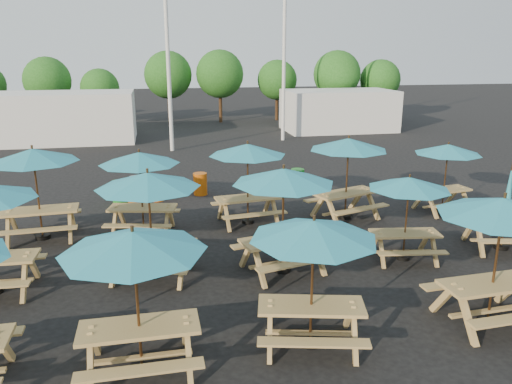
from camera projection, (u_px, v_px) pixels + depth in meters
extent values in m
plane|color=black|center=(267.00, 246.00, 13.38)|extent=(120.00, 120.00, 0.00)
cube|color=#AE814D|center=(2.00, 259.00, 11.38)|extent=(1.94, 0.33, 0.04)
cube|color=#AE814D|center=(40.00, 210.00, 13.72)|extent=(2.06, 0.91, 0.07)
cube|color=#AE814D|center=(37.00, 230.00, 13.12)|extent=(2.03, 0.41, 0.04)
cube|color=#AE814D|center=(45.00, 213.00, 14.49)|extent=(2.03, 0.41, 0.04)
cylinder|color=black|center=(43.00, 237.00, 13.93)|extent=(0.40, 0.40, 0.11)
cylinder|color=brown|center=(38.00, 194.00, 13.59)|extent=(0.05, 0.05, 2.58)
cone|color=teal|center=(33.00, 155.00, 13.30)|extent=(2.55, 2.55, 0.36)
cube|color=#AE814D|center=(139.00, 327.00, 7.99)|extent=(1.93, 0.77, 0.06)
cube|color=#AE814D|center=(140.00, 370.00, 7.41)|extent=(1.92, 0.29, 0.04)
cube|color=#AE814D|center=(141.00, 322.00, 8.73)|extent=(1.92, 0.29, 0.04)
cylinder|color=black|center=(142.00, 367.00, 8.19)|extent=(0.38, 0.38, 0.11)
cylinder|color=brown|center=(137.00, 303.00, 7.87)|extent=(0.05, 0.05, 2.45)
cone|color=teal|center=(133.00, 242.00, 7.59)|extent=(2.31, 2.31, 0.34)
cube|color=#AE814D|center=(152.00, 244.00, 11.39)|extent=(2.10, 1.28, 0.07)
cube|color=#AE814D|center=(143.00, 270.00, 10.78)|extent=(1.96, 0.80, 0.04)
cube|color=#AE814D|center=(161.00, 245.00, 12.16)|extent=(1.96, 0.80, 0.04)
cylinder|color=black|center=(154.00, 274.00, 11.59)|extent=(0.39, 0.39, 0.11)
cylinder|color=brown|center=(151.00, 225.00, 11.26)|extent=(0.05, 0.05, 2.51)
cone|color=teal|center=(148.00, 180.00, 10.98)|extent=(2.89, 2.89, 0.35)
cube|color=#AE814D|center=(142.00, 208.00, 14.13)|extent=(1.99, 1.11, 0.06)
cube|color=#AE814D|center=(137.00, 226.00, 13.55)|extent=(1.89, 0.66, 0.04)
cube|color=#AE814D|center=(149.00, 210.00, 14.88)|extent=(1.89, 0.66, 0.04)
cylinder|color=black|center=(144.00, 232.00, 14.33)|extent=(0.38, 0.38, 0.10)
cylinder|color=brown|center=(142.00, 193.00, 14.01)|extent=(0.05, 0.05, 2.40)
cone|color=teal|center=(139.00, 158.00, 13.74)|extent=(2.66, 2.66, 0.33)
cube|color=#AE814D|center=(311.00, 306.00, 8.71)|extent=(1.97, 1.13, 0.06)
cube|color=#AE814D|center=(314.00, 343.00, 8.14)|extent=(1.86, 0.68, 0.04)
cube|color=#AE814D|center=(308.00, 302.00, 9.45)|extent=(1.86, 0.68, 0.04)
cylinder|color=black|center=(310.00, 342.00, 8.91)|extent=(0.37, 0.37, 0.10)
cylinder|color=brown|center=(312.00, 284.00, 8.60)|extent=(0.05, 0.05, 2.37)
cone|color=teal|center=(314.00, 229.00, 8.33)|extent=(2.65, 2.65, 0.33)
cube|color=#AE814D|center=(283.00, 239.00, 11.66)|extent=(2.11, 1.21, 0.07)
cube|color=#AE814D|center=(298.00, 263.00, 11.11)|extent=(1.99, 0.73, 0.04)
cube|color=#AE814D|center=(269.00, 241.00, 12.38)|extent=(1.99, 0.73, 0.04)
cylinder|color=black|center=(282.00, 269.00, 11.87)|extent=(0.40, 0.40, 0.11)
cylinder|color=brown|center=(283.00, 221.00, 11.54)|extent=(0.05, 0.05, 2.53)
cone|color=teal|center=(284.00, 176.00, 11.25)|extent=(2.84, 2.84, 0.35)
cube|color=#AE814D|center=(248.00, 198.00, 15.01)|extent=(2.00, 0.97, 0.06)
cube|color=#AE814D|center=(255.00, 215.00, 14.44)|extent=(1.94, 0.49, 0.04)
cube|color=#AE814D|center=(241.00, 201.00, 15.74)|extent=(1.94, 0.49, 0.04)
cylinder|color=black|center=(248.00, 221.00, 15.21)|extent=(0.39, 0.39, 0.11)
cylinder|color=brown|center=(248.00, 184.00, 14.89)|extent=(0.05, 0.05, 2.46)
cone|color=teal|center=(248.00, 150.00, 14.60)|extent=(2.54, 2.54, 0.34)
cube|color=#AE814D|center=(493.00, 284.00, 9.42)|extent=(2.02, 0.88, 0.07)
cube|color=#AE814D|center=(466.00, 282.00, 10.19)|extent=(2.00, 0.39, 0.04)
cylinder|color=black|center=(488.00, 320.00, 9.63)|extent=(0.40, 0.40, 0.11)
cylinder|color=brown|center=(496.00, 262.00, 9.30)|extent=(0.05, 0.05, 2.53)
cone|color=teal|center=(504.00, 207.00, 9.01)|extent=(2.49, 2.49, 0.35)
cube|color=#AE814D|center=(405.00, 233.00, 12.38)|extent=(1.76, 0.89, 0.06)
cube|color=#AE814D|center=(413.00, 253.00, 11.86)|extent=(1.70, 0.47, 0.04)
cube|color=#AE814D|center=(396.00, 235.00, 13.05)|extent=(1.70, 0.47, 0.04)
cylinder|color=black|center=(403.00, 257.00, 12.56)|extent=(0.34, 0.34, 0.09)
cylinder|color=brown|center=(406.00, 219.00, 12.28)|extent=(0.04, 0.04, 2.15)
cone|color=teal|center=(409.00, 183.00, 12.03)|extent=(2.26, 2.26, 0.30)
cube|color=#AE814D|center=(346.00, 193.00, 15.42)|extent=(2.14, 1.36, 0.07)
cube|color=#AE814D|center=(361.00, 209.00, 14.89)|extent=(1.99, 0.89, 0.04)
cube|color=#AE814D|center=(331.00, 197.00, 16.12)|extent=(1.99, 0.89, 0.04)
cylinder|color=black|center=(345.00, 216.00, 15.63)|extent=(0.40, 0.40, 0.11)
cylinder|color=brown|center=(347.00, 179.00, 15.29)|extent=(0.05, 0.05, 2.55)
cone|color=teal|center=(349.00, 144.00, 15.00)|extent=(3.00, 3.00, 0.36)
cube|color=#AE814D|center=(505.00, 220.00, 13.03)|extent=(2.03, 1.12, 0.06)
cube|color=#AE814D|center=(491.00, 223.00, 13.79)|extent=(1.93, 0.65, 0.04)
cylinder|color=black|center=(501.00, 247.00, 13.23)|extent=(0.38, 0.38, 0.11)
cylinder|color=brown|center=(507.00, 204.00, 12.91)|extent=(0.05, 0.05, 2.45)
cone|color=teal|center=(509.00, 189.00, 12.79)|extent=(0.23, 0.23, 1.60)
cube|color=#AE814D|center=(444.00, 190.00, 16.12)|extent=(1.84, 0.96, 0.06)
cube|color=#AE814D|center=(457.00, 204.00, 15.62)|extent=(1.77, 0.53, 0.04)
cube|color=#AE814D|center=(430.00, 193.00, 16.78)|extent=(1.77, 0.53, 0.04)
cylinder|color=black|center=(442.00, 210.00, 16.31)|extent=(0.35, 0.35, 0.10)
cylinder|color=brown|center=(445.00, 178.00, 16.02)|extent=(0.04, 0.04, 2.24)
cone|color=teal|center=(448.00, 149.00, 15.76)|extent=(2.40, 2.40, 0.31)
cylinder|color=#18871F|center=(120.00, 192.00, 17.03)|extent=(0.50, 0.50, 0.80)
cylinder|color=gray|center=(137.00, 188.00, 17.62)|extent=(0.50, 0.50, 0.80)
cylinder|color=#C7550B|center=(133.00, 191.00, 17.17)|extent=(0.50, 0.50, 0.80)
cylinder|color=#C7550B|center=(157.00, 189.00, 17.39)|extent=(0.50, 0.50, 0.80)
cylinder|color=#C7550B|center=(200.00, 184.00, 18.10)|extent=(0.50, 0.50, 0.80)
cylinder|color=#18871F|center=(297.00, 179.00, 18.72)|extent=(0.50, 0.50, 0.80)
cylinder|color=silver|center=(167.00, 31.00, 24.58)|extent=(0.20, 0.20, 12.00)
cylinder|color=silver|center=(284.00, 33.00, 27.69)|extent=(0.20, 0.20, 12.00)
cube|color=silver|center=(62.00, 117.00, 28.48)|extent=(8.00, 4.00, 2.80)
cube|color=silver|center=(338.00, 110.00, 32.65)|extent=(7.00, 4.00, 2.60)
cylinder|color=#382314|center=(51.00, 112.00, 33.81)|extent=(0.24, 0.24, 2.14)
sphere|color=#1E5919|center=(47.00, 80.00, 33.24)|extent=(3.11, 3.11, 3.11)
cylinder|color=#382314|center=(102.00, 114.00, 34.25)|extent=(0.24, 0.24, 1.78)
sphere|color=#1E5919|center=(100.00, 88.00, 33.78)|extent=(2.59, 2.59, 2.59)
cylinder|color=#382314|center=(170.00, 107.00, 36.06)|extent=(0.24, 0.24, 2.31)
sphere|color=#1E5919|center=(168.00, 75.00, 35.44)|extent=(3.36, 3.36, 3.36)
cylinder|color=#382314|center=(221.00, 106.00, 36.31)|extent=(0.24, 0.24, 2.35)
sphere|color=#1E5919|center=(220.00, 74.00, 35.68)|extent=(3.41, 3.41, 3.41)
cylinder|color=#382314|center=(277.00, 107.00, 37.56)|extent=(0.24, 0.24, 2.02)
sphere|color=#1E5919|center=(277.00, 80.00, 37.02)|extent=(2.94, 2.94, 2.94)
cylinder|color=#382314|center=(336.00, 106.00, 36.59)|extent=(0.24, 0.24, 2.32)
sphere|color=#1E5919|center=(337.00, 74.00, 35.97)|extent=(3.38, 3.38, 3.38)
cylinder|color=#382314|center=(378.00, 107.00, 37.30)|extent=(0.24, 0.24, 2.03)
sphere|color=#1E5919|center=(380.00, 80.00, 36.76)|extent=(2.95, 2.95, 2.95)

